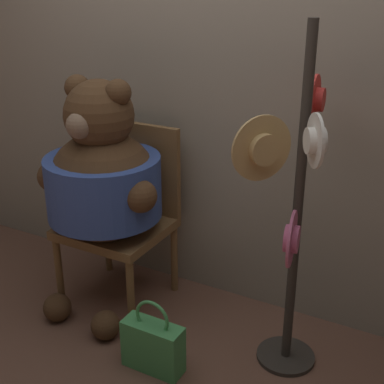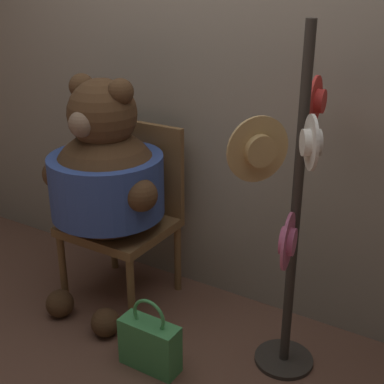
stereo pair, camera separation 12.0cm
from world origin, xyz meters
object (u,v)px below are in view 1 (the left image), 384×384
object	(u,v)px
hat_display_rack	(292,206)
teddy_bear	(103,180)
chair	(124,209)
handbag_on_ground	(153,345)

from	to	relation	value
hat_display_rack	teddy_bear	bearing A→B (deg)	179.70
teddy_bear	hat_display_rack	world-z (taller)	hat_display_rack
chair	teddy_bear	size ratio (longest dim) A/B	0.77
teddy_bear	handbag_on_ground	distance (m)	0.86
chair	hat_display_rack	bearing A→B (deg)	-9.92
teddy_bear	hat_display_rack	bearing A→B (deg)	-0.30
teddy_bear	handbag_on_ground	xyz separation A→B (m)	(0.50, -0.33, -0.62)
teddy_bear	handbag_on_ground	world-z (taller)	teddy_bear
handbag_on_ground	hat_display_rack	bearing A→B (deg)	32.33
chair	hat_display_rack	size ratio (longest dim) A/B	0.62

